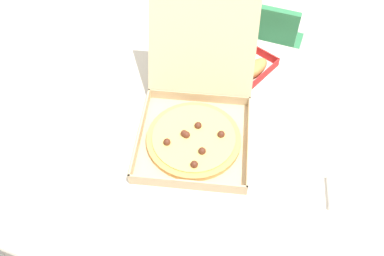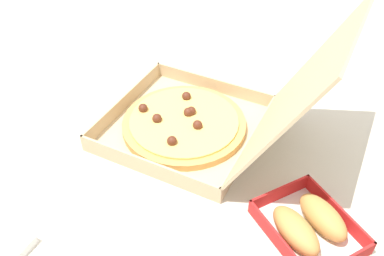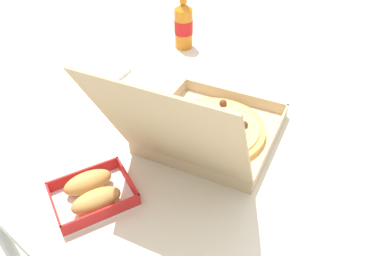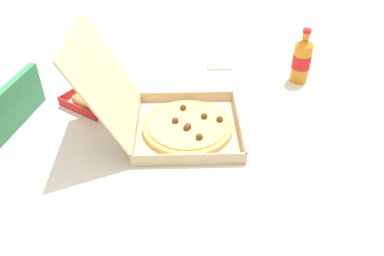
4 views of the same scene
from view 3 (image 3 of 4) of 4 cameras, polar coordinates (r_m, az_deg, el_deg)
name	(u,v)px [view 3 (image 3 of 4)]	position (r m, az deg, el deg)	size (l,w,h in m)	color
dining_table	(213,157)	(1.14, 3.24, -4.49)	(1.43, 1.10, 0.75)	silver
pizza_box_open	(207,130)	(1.05, 2.31, -0.28)	(0.48, 0.59, 0.37)	tan
bread_side_box	(92,193)	(0.95, -14.93, -9.49)	(0.21, 0.23, 0.06)	white
cola_bottle	(184,25)	(1.55, -1.29, 15.38)	(0.07, 0.07, 0.22)	orange
paper_menu	(89,112)	(1.25, -15.37, 2.37)	(0.21, 0.15, 0.00)	white
napkin_pile	(110,72)	(1.42, -12.34, 8.33)	(0.11, 0.11, 0.02)	white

